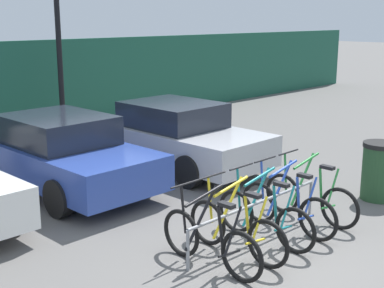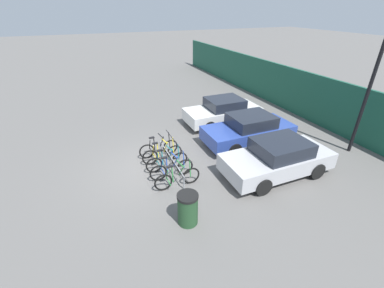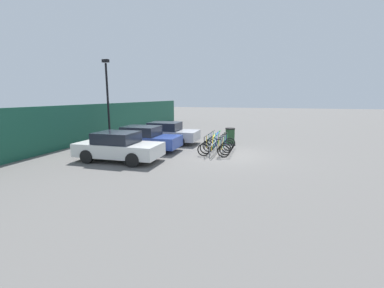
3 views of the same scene
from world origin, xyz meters
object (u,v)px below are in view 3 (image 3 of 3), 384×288
(bicycle_black, at_px, (213,150))
(car_silver, at_px, (166,133))
(bicycle_yellow, at_px, (215,148))
(bicycle_teal, at_px, (217,146))
(car_blue, at_px, (143,139))
(bicycle_green, at_px, (221,142))
(bicycle_blue, at_px, (219,144))
(bike_rack, at_px, (215,144))
(lamp_post, at_px, (108,96))
(car_white, at_px, (119,147))
(trash_bin, at_px, (230,136))

(bicycle_black, distance_m, car_silver, 4.85)
(bicycle_yellow, bearing_deg, bicycle_teal, 1.16)
(car_blue, height_order, car_silver, same)
(bicycle_yellow, xyz_separation_m, bicycle_green, (1.82, 0.00, 0.00))
(bicycle_blue, height_order, car_silver, car_silver)
(bike_rack, height_order, lamp_post, lamp_post)
(bicycle_black, height_order, bicycle_green, same)
(bike_rack, xyz_separation_m, bicycle_yellow, (-0.65, -0.15, -0.10))
(car_white, distance_m, lamp_post, 6.65)
(car_blue, bearing_deg, trash_bin, -51.31)
(car_silver, bearing_deg, bicycle_teal, -116.37)
(bicycle_yellow, distance_m, bicycle_blue, 1.20)
(bicycle_green, relative_size, lamp_post, 0.31)
(bike_rack, bearing_deg, car_white, 128.30)
(bicycle_blue, xyz_separation_m, car_blue, (-1.25, 4.20, 0.31))
(bike_rack, bearing_deg, car_silver, 63.00)
(bicycle_black, relative_size, car_silver, 0.41)
(car_blue, bearing_deg, bike_rack, -80.19)
(lamp_post, bearing_deg, car_silver, -88.17)
(bike_rack, bearing_deg, bicycle_teal, -98.94)
(bicycle_black, bearing_deg, bike_rack, 8.23)
(car_blue, xyz_separation_m, trash_bin, (3.61, -4.50, -0.17))
(bicycle_teal, xyz_separation_m, car_white, (-3.20, 4.23, 0.31))
(bicycle_teal, bearing_deg, car_blue, 100.41)
(lamp_post, bearing_deg, bicycle_yellow, -106.51)
(bike_rack, xyz_separation_m, car_silver, (1.85, 3.63, 0.22))
(car_white, height_order, trash_bin, car_white)
(bicycle_blue, bearing_deg, bicycle_green, 1.44)
(bicycle_black, relative_size, bicycle_green, 1.00)
(bicycle_yellow, xyz_separation_m, car_white, (-2.57, 4.23, 0.31))
(lamp_post, bearing_deg, bicycle_black, -109.90)
(bicycle_teal, xyz_separation_m, bicycle_green, (1.19, 0.00, 0.00))
(bicycle_yellow, bearing_deg, car_white, 122.50)
(bicycle_teal, bearing_deg, bicycle_black, -178.75)
(bike_rack, bearing_deg, trash_bin, -8.92)
(bicycle_green, bearing_deg, trash_bin, -11.91)
(bicycle_yellow, xyz_separation_m, car_silver, (2.50, 3.78, 0.31))
(bicycle_teal, xyz_separation_m, lamp_post, (1.74, 7.97, 2.72))
(car_white, bearing_deg, lamp_post, 37.18)
(bike_rack, height_order, car_white, car_white)
(lamp_post, bearing_deg, car_white, -142.82)
(car_silver, bearing_deg, lamp_post, 91.83)
(bicycle_black, bearing_deg, bicycle_blue, 1.00)
(car_silver, height_order, lamp_post, lamp_post)
(bicycle_black, height_order, lamp_post, lamp_post)
(bicycle_teal, height_order, trash_bin, bicycle_teal)
(lamp_post, bearing_deg, bike_rack, -102.37)
(bicycle_green, height_order, trash_bin, bicycle_green)
(bike_rack, distance_m, lamp_post, 8.43)
(bicycle_yellow, relative_size, trash_bin, 1.66)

